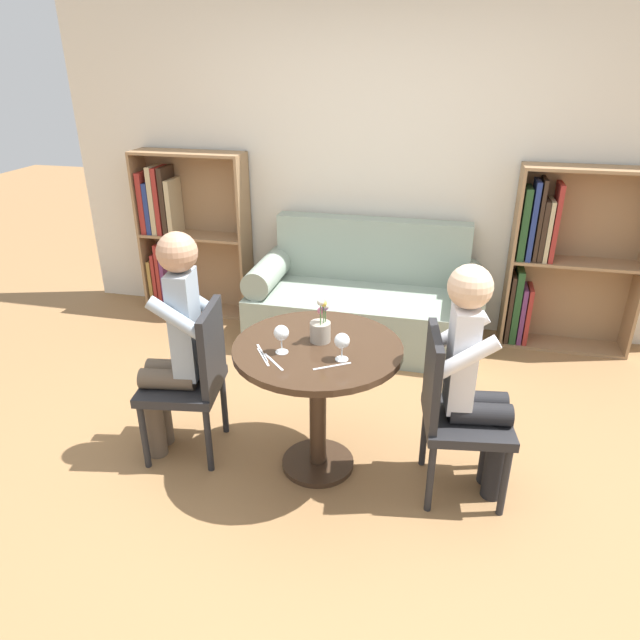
% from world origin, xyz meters
% --- Properties ---
extents(ground_plane, '(16.00, 16.00, 0.00)m').
position_xyz_m(ground_plane, '(0.00, 0.00, 0.00)').
color(ground_plane, olive).
extents(back_wall, '(5.20, 0.05, 2.70)m').
position_xyz_m(back_wall, '(0.00, 2.03, 1.35)').
color(back_wall, silver).
rests_on(back_wall, ground_plane).
extents(round_table, '(0.87, 0.87, 0.75)m').
position_xyz_m(round_table, '(0.00, 0.00, 0.59)').
color(round_table, '#382619').
rests_on(round_table, ground_plane).
extents(couch, '(1.76, 0.80, 0.92)m').
position_xyz_m(couch, '(0.00, 1.61, 0.31)').
color(couch, gray).
rests_on(couch, ground_plane).
extents(bookshelf_left, '(0.94, 0.28, 1.38)m').
position_xyz_m(bookshelf_left, '(-1.65, 1.88, 0.71)').
color(bookshelf_left, '#93704C').
rests_on(bookshelf_left, ground_plane).
extents(bookshelf_right, '(0.94, 0.28, 1.38)m').
position_xyz_m(bookshelf_right, '(1.39, 1.88, 0.69)').
color(bookshelf_right, '#93704C').
rests_on(bookshelf_right, ground_plane).
extents(chair_left, '(0.48, 0.48, 0.90)m').
position_xyz_m(chair_left, '(-0.70, -0.01, 0.49)').
color(chair_left, '#232326').
rests_on(chair_left, ground_plane).
extents(chair_right, '(0.48, 0.48, 0.90)m').
position_xyz_m(chair_right, '(0.70, -0.02, 0.49)').
color(chair_right, '#232326').
rests_on(chair_right, ground_plane).
extents(person_left, '(0.45, 0.38, 1.30)m').
position_xyz_m(person_left, '(-0.78, -0.04, 0.70)').
color(person_left, brown).
rests_on(person_left, ground_plane).
extents(person_right, '(0.45, 0.38, 1.24)m').
position_xyz_m(person_right, '(0.78, 0.00, 0.67)').
color(person_right, black).
rests_on(person_right, ground_plane).
extents(wine_glass_left, '(0.08, 0.08, 0.15)m').
position_xyz_m(wine_glass_left, '(-0.16, -0.11, 0.85)').
color(wine_glass_left, white).
rests_on(wine_glass_left, round_table).
extents(wine_glass_right, '(0.08, 0.08, 0.14)m').
position_xyz_m(wine_glass_right, '(0.15, -0.11, 0.85)').
color(wine_glass_right, white).
rests_on(wine_glass_right, round_table).
extents(flower_vase, '(0.11, 0.11, 0.25)m').
position_xyz_m(flower_vase, '(0.00, 0.06, 0.83)').
color(flower_vase, '#9E9384').
rests_on(flower_vase, round_table).
extents(knife_left_setting, '(0.11, 0.16, 0.00)m').
position_xyz_m(knife_left_setting, '(-0.23, -0.18, 0.75)').
color(knife_left_setting, silver).
rests_on(knife_left_setting, round_table).
extents(fork_left_setting, '(0.17, 0.11, 0.00)m').
position_xyz_m(fork_left_setting, '(0.12, -0.19, 0.75)').
color(fork_left_setting, silver).
rests_on(fork_left_setting, round_table).
extents(knife_right_setting, '(0.11, 0.17, 0.00)m').
position_xyz_m(knife_right_setting, '(-0.25, -0.14, 0.75)').
color(knife_right_setting, silver).
rests_on(knife_right_setting, round_table).
extents(fork_right_setting, '(0.14, 0.14, 0.00)m').
position_xyz_m(fork_right_setting, '(-0.17, -0.21, 0.75)').
color(fork_right_setting, silver).
rests_on(fork_right_setting, round_table).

